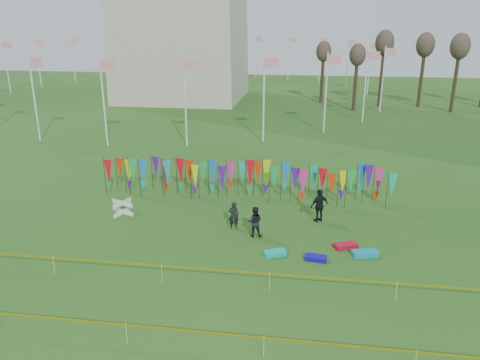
# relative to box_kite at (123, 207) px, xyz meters

# --- Properties ---
(ground) EXTENTS (160.00, 160.00, 0.00)m
(ground) POSITION_rel_box_kite_xyz_m (6.55, -4.93, -0.45)
(ground) COLOR #1F4A14
(ground) RESTS_ON ground
(flagpole_ring) EXTENTS (57.40, 56.16, 8.00)m
(flagpole_ring) POSITION_rel_box_kite_xyz_m (-7.45, 43.07, 3.55)
(flagpole_ring) COLOR silver
(flagpole_ring) RESTS_ON ground
(banner_row) EXTENTS (18.64, 0.64, 2.39)m
(banner_row) POSITION_rel_box_kite_xyz_m (6.83, 3.69, 1.06)
(banner_row) COLOR black
(banner_row) RESTS_ON ground
(caution_tape_near) EXTENTS (26.00, 0.02, 0.90)m
(caution_tape_near) POSITION_rel_box_kite_xyz_m (6.33, -7.02, 0.33)
(caution_tape_near) COLOR #E5E304
(caution_tape_near) RESTS_ON ground
(caution_tape_far) EXTENTS (26.00, 0.02, 0.90)m
(caution_tape_far) POSITION_rel_box_kite_xyz_m (6.33, -11.24, 0.33)
(caution_tape_far) COLOR #E5E304
(caution_tape_far) RESTS_ON ground
(box_kite) EXTENTS (0.80, 0.80, 0.89)m
(box_kite) POSITION_rel_box_kite_xyz_m (0.00, 0.00, 0.00)
(box_kite) COLOR #B80D24
(box_kite) RESTS_ON ground
(person_left) EXTENTS (0.66, 0.54, 1.57)m
(person_left) POSITION_rel_box_kite_xyz_m (6.85, -0.96, 0.34)
(person_left) COLOR black
(person_left) RESTS_ON ground
(person_mid) EXTENTS (0.85, 0.55, 1.69)m
(person_mid) POSITION_rel_box_kite_xyz_m (8.11, -1.79, 0.40)
(person_mid) COLOR black
(person_mid) RESTS_ON ground
(person_right) EXTENTS (1.32, 1.17, 1.96)m
(person_right) POSITION_rel_box_kite_xyz_m (11.56, 0.68, 0.54)
(person_right) COLOR black
(person_right) RESTS_ON ground
(kite_bag_turquoise) EXTENTS (1.22, 0.94, 0.22)m
(kite_bag_turquoise) POSITION_rel_box_kite_xyz_m (9.35, -3.79, -0.34)
(kite_bag_turquoise) COLOR #0CB8AA
(kite_bag_turquoise) RESTS_ON ground
(kite_bag_blue) EXTENTS (1.08, 0.66, 0.21)m
(kite_bag_blue) POSITION_rel_box_kite_xyz_m (11.36, -3.98, -0.34)
(kite_bag_blue) COLOR #110AAC
(kite_bag_blue) RESTS_ON ground
(kite_bag_red) EXTENTS (1.31, 0.98, 0.22)m
(kite_bag_red) POSITION_rel_box_kite_xyz_m (12.87, -2.46, -0.34)
(kite_bag_red) COLOR red
(kite_bag_red) RESTS_ON ground
(kite_bag_teal) EXTENTS (1.37, 0.90, 0.24)m
(kite_bag_teal) POSITION_rel_box_kite_xyz_m (13.77, -3.20, -0.33)
(kite_bag_teal) COLOR #0D96B6
(kite_bag_teal) RESTS_ON ground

